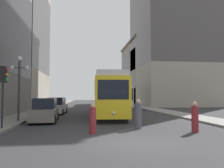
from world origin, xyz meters
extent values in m
plane|color=#303033|center=(0.00, 0.00, 0.00)|extent=(200.00, 200.00, 0.00)
cube|color=gray|center=(-7.77, 40.00, 0.07)|extent=(2.62, 120.00, 0.15)
cube|color=gray|center=(7.77, 40.00, 0.07)|extent=(2.62, 120.00, 0.15)
cube|color=black|center=(0.21, 12.60, 0.17)|extent=(2.79, 12.20, 0.35)
cube|color=yellow|center=(0.21, 12.60, 1.90)|extent=(3.24, 13.27, 3.10)
cube|color=black|center=(0.21, 12.60, 2.60)|extent=(3.24, 12.74, 1.08)
cube|color=silver|center=(0.21, 12.60, 3.67)|extent=(3.01, 12.99, 0.44)
cube|color=black|center=(-0.11, 6.05, 2.44)|extent=(2.21, 0.19, 1.40)
sphere|color=#F2EACC|center=(-0.11, 5.98, 0.80)|extent=(0.24, 0.24, 0.24)
cube|color=black|center=(3.41, 27.35, 0.17)|extent=(2.47, 10.98, 0.35)
cube|color=#B7B7BA|center=(3.41, 27.35, 1.90)|extent=(2.88, 11.94, 3.10)
cube|color=black|center=(3.41, 27.35, 2.44)|extent=(2.90, 11.46, 1.30)
cube|color=black|center=(3.57, 21.44, 2.21)|extent=(2.31, 0.14, 1.71)
cylinder|color=black|center=(-6.10, 14.45, 0.32)|extent=(0.22, 0.65, 0.64)
cylinder|color=black|center=(-5.94, 17.41, 0.32)|extent=(0.22, 0.65, 0.64)
cylinder|color=black|center=(-4.39, 14.36, 0.32)|extent=(0.22, 0.65, 0.64)
cylinder|color=black|center=(-4.23, 17.32, 0.32)|extent=(0.22, 0.65, 0.64)
cube|color=silver|center=(-5.16, 15.88, 0.60)|extent=(2.06, 4.87, 0.84)
cube|color=black|center=(-5.16, 16.00, 1.42)|extent=(1.73, 2.71, 0.80)
cylinder|color=black|center=(-5.95, 6.85, 0.32)|extent=(0.21, 0.65, 0.64)
cylinder|color=black|center=(-6.09, 9.74, 0.32)|extent=(0.21, 0.65, 0.64)
cylinder|color=black|center=(-4.24, 6.93, 0.32)|extent=(0.21, 0.65, 0.64)
cylinder|color=black|center=(-4.38, 9.83, 0.32)|extent=(0.21, 0.65, 0.64)
cube|color=slate|center=(-5.16, 8.34, 0.60)|extent=(2.03, 4.75, 0.84)
cube|color=black|center=(-5.17, 8.45, 1.42)|extent=(1.71, 2.64, 0.80)
cylinder|color=maroon|center=(3.93, 2.17, 0.72)|extent=(0.38, 0.38, 1.44)
sphere|color=tan|center=(3.93, 2.17, 1.55)|extent=(0.26, 0.26, 0.26)
cylinder|color=#4C4C56|center=(1.12, 3.81, 0.77)|extent=(0.40, 0.40, 1.53)
sphere|color=tan|center=(1.12, 3.81, 1.65)|extent=(0.27, 0.27, 0.27)
cylinder|color=maroon|center=(-1.69, 2.47, 0.68)|extent=(0.36, 0.36, 1.37)
sphere|color=tan|center=(-1.69, 2.47, 1.48)|extent=(0.24, 0.24, 0.24)
cylinder|color=#232328|center=(-6.86, 4.13, 1.94)|extent=(0.12, 0.12, 3.58)
cube|color=black|center=(-6.86, 4.13, 3.25)|extent=(0.36, 0.36, 0.95)
sphere|color=red|center=(-6.66, 4.13, 3.56)|extent=(0.18, 0.18, 0.18)
sphere|color=gold|center=(-6.66, 4.13, 3.25)|extent=(0.18, 0.18, 0.18)
sphere|color=green|center=(-6.66, 4.13, 2.95)|extent=(0.18, 0.18, 0.18)
cylinder|color=#333338|center=(-7.06, 8.13, 2.42)|extent=(0.16, 0.16, 4.54)
sphere|color=white|center=(-7.06, 8.13, 4.85)|extent=(0.36, 0.36, 0.36)
sphere|color=white|center=(-7.61, 8.13, 4.15)|extent=(0.31, 0.31, 0.31)
sphere|color=white|center=(-6.51, 8.13, 4.15)|extent=(0.31, 0.31, 0.31)
cube|color=#333338|center=(-7.06, 8.13, 4.15)|extent=(1.10, 0.06, 0.06)
cube|color=#A89E8E|center=(-15.92, 28.70, 11.87)|extent=(13.68, 15.21, 23.73)
cube|color=#544F4E|center=(-15.92, 28.70, 13.05)|extent=(13.72, 15.25, 14.24)
cube|color=gray|center=(14.21, 47.32, 7.58)|extent=(10.27, 18.06, 15.15)
cube|color=#494440|center=(14.21, 47.32, 8.33)|extent=(10.31, 18.10, 9.09)
cube|color=gray|center=(14.21, 47.32, 15.40)|extent=(10.87, 18.66, 0.50)
cube|color=#A89E8E|center=(16.34, 35.32, 15.85)|extent=(14.53, 16.91, 31.71)
cube|color=#544F4E|center=(16.34, 35.32, 17.44)|extent=(14.57, 16.95, 19.02)
camera|label=1|loc=(-2.17, -9.58, 2.00)|focal=35.88mm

